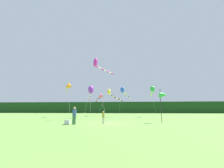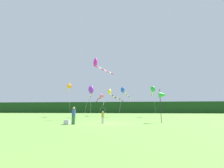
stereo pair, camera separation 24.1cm
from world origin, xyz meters
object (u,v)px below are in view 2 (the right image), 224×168
Objects in this scene: banner_flag_pole at (163,95)px; kite_blue at (124,91)px; kite_green at (153,90)px; kite_purple at (91,90)px; kite_rainbow at (101,95)px; cooler_box at (67,122)px; person_child at (103,117)px; kite_magenta at (97,64)px; kite_orange at (69,85)px; kite_yellow at (111,93)px; person_adult at (74,115)px.

kite_blue is at bearing 110.59° from banner_flag_pole.
kite_purple is (-11.78, -3.04, -0.39)m from kite_green.
kite_blue is 5.80m from kite_green.
banner_flag_pole is 0.45× the size of kite_rainbow.
kite_purple is at bearing 92.86° from cooler_box.
banner_flag_pole is at bearing 11.12° from person_child.
kite_magenta reaches higher than kite_orange.
kite_orange is (-16.84, -1.06, 1.05)m from kite_green.
banner_flag_pole is 19.85m from kite_orange.
kite_orange is at bearing 111.95° from cooler_box.
kite_purple is at bearing 138.31° from banner_flag_pole.
kite_purple is (-2.04, 4.34, -3.66)m from kite_magenta.
kite_yellow is at bearing 85.53° from kite_magenta.
kite_rainbow is at bearing 162.67° from kite_green.
kite_blue is (5.38, 15.18, 4.94)m from cooler_box.
person_child is 0.13× the size of kite_yellow.
cooler_box is at bearing 169.62° from person_adult.
kite_yellow is 1.51× the size of kite_purple.
kite_rainbow reaches higher than banner_flag_pole.
kite_yellow is (2.38, 19.85, 5.03)m from cooler_box.
kite_purple is (-5.98, -3.09, -0.22)m from kite_blue.
kite_orange is (-5.67, 14.07, 6.15)m from cooler_box.
kite_yellow reaches higher than person_child.
kite_orange is at bearing 138.35° from kite_magenta.
kite_orange reaches higher than person_adult.
kite_green reaches higher than person_adult.
person_child is 19.21m from kite_yellow.
kite_rainbow is 1.18× the size of kite_orange.
banner_flag_pole is 0.63× the size of kite_blue.
kite_orange reaches higher than kite_yellow.
cooler_box is 19.10m from kite_rainbow.
kite_green is (5.79, -0.05, 0.17)m from kite_blue.
kite_rainbow is (-5.30, 3.41, -0.55)m from kite_blue.
kite_rainbow is (-0.64, 18.72, 3.65)m from person_adult.
person_adult is 0.24× the size of kite_orange.
kite_yellow is at bearing 122.73° from kite_blue.
person_adult is 0.45× the size of banner_flag_pole.
kite_yellow is 8.32m from kite_purple.
person_adult is at bearing -94.73° from kite_yellow.
kite_yellow is 1.13× the size of kite_rainbow.
kite_rainbow is at bearing 147.23° from kite_blue.
kite_purple is at bearing -165.50° from kite_green.
cooler_box is at bearing -160.70° from person_child.
kite_blue is 5.55m from kite_yellow.
kite_orange is (-9.13, 12.86, 5.65)m from person_child.
kite_green is at bearing 14.50° from kite_purple.
kite_orange reaches higher than banner_flag_pole.
person_adult is 20.50m from kite_yellow.
kite_green is (10.44, 15.26, 4.37)m from person_adult.
cooler_box is 0.06× the size of kite_rainbow.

